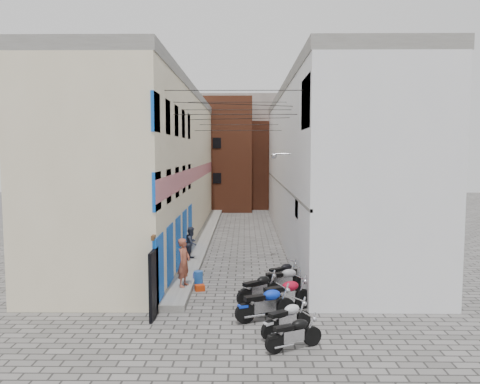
{
  "coord_description": "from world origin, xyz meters",
  "views": [
    {
      "loc": [
        0.4,
        -14.99,
        5.34
      ],
      "look_at": [
        0.11,
        11.53,
        3.0
      ],
      "focal_mm": 35.0,
      "sensor_mm": 36.0,
      "label": 1
    }
  ],
  "objects_px": {
    "motorcycle_e": "(259,287)",
    "water_jug_far": "(197,278)",
    "motorcycle_c": "(266,302)",
    "motorcycle_g": "(283,273)",
    "motorcycle_f": "(284,279)",
    "person_a": "(184,262)",
    "motorcycle_b": "(287,317)",
    "water_jug_near": "(198,278)",
    "motorcycle_a": "(294,332)",
    "red_crate": "(200,288)",
    "person_b": "(191,243)",
    "motorcycle_d": "(284,293)"
  },
  "relations": [
    {
      "from": "motorcycle_c",
      "to": "motorcycle_f",
      "type": "bearing_deg",
      "value": 141.54
    },
    {
      "from": "person_a",
      "to": "person_b",
      "type": "distance_m",
      "value": 4.48
    },
    {
      "from": "motorcycle_b",
      "to": "motorcycle_d",
      "type": "height_order",
      "value": "motorcycle_d"
    },
    {
      "from": "water_jug_near",
      "to": "water_jug_far",
      "type": "distance_m",
      "value": 0.23
    },
    {
      "from": "motorcycle_e",
      "to": "water_jug_far",
      "type": "distance_m",
      "value": 3.32
    },
    {
      "from": "motorcycle_b",
      "to": "water_jug_near",
      "type": "height_order",
      "value": "motorcycle_b"
    },
    {
      "from": "motorcycle_g",
      "to": "person_b",
      "type": "height_order",
      "value": "person_b"
    },
    {
      "from": "motorcycle_c",
      "to": "motorcycle_f",
      "type": "height_order",
      "value": "motorcycle_c"
    },
    {
      "from": "motorcycle_c",
      "to": "motorcycle_f",
      "type": "xyz_separation_m",
      "value": [
        0.8,
        2.75,
        -0.02
      ]
    },
    {
      "from": "motorcycle_f",
      "to": "person_a",
      "type": "bearing_deg",
      "value": -105.83
    },
    {
      "from": "motorcycle_c",
      "to": "motorcycle_e",
      "type": "xyz_separation_m",
      "value": [
        -0.16,
        1.8,
        -0.04
      ]
    },
    {
      "from": "motorcycle_e",
      "to": "person_b",
      "type": "height_order",
      "value": "person_b"
    },
    {
      "from": "motorcycle_a",
      "to": "person_a",
      "type": "height_order",
      "value": "person_a"
    },
    {
      "from": "motorcycle_e",
      "to": "person_b",
      "type": "xyz_separation_m",
      "value": [
        -3.02,
        5.54,
        0.46
      ]
    },
    {
      "from": "water_jug_far",
      "to": "red_crate",
      "type": "xyz_separation_m",
      "value": [
        0.22,
        -0.92,
        -0.11
      ]
    },
    {
      "from": "person_a",
      "to": "water_jug_near",
      "type": "height_order",
      "value": "person_a"
    },
    {
      "from": "water_jug_far",
      "to": "motorcycle_a",
      "type": "bearing_deg",
      "value": -62.25
    },
    {
      "from": "motorcycle_f",
      "to": "water_jug_far",
      "type": "distance_m",
      "value": 3.64
    },
    {
      "from": "motorcycle_g",
      "to": "motorcycle_c",
      "type": "bearing_deg",
      "value": -48.1
    },
    {
      "from": "motorcycle_a",
      "to": "motorcycle_g",
      "type": "height_order",
      "value": "motorcycle_g"
    },
    {
      "from": "motorcycle_d",
      "to": "motorcycle_f",
      "type": "xyz_separation_m",
      "value": [
        0.14,
        1.94,
        -0.05
      ]
    },
    {
      "from": "motorcycle_b",
      "to": "motorcycle_g",
      "type": "relative_size",
      "value": 1.02
    },
    {
      "from": "person_b",
      "to": "red_crate",
      "type": "height_order",
      "value": "person_b"
    },
    {
      "from": "motorcycle_d",
      "to": "motorcycle_e",
      "type": "xyz_separation_m",
      "value": [
        -0.82,
        0.99,
        -0.07
      ]
    },
    {
      "from": "motorcycle_b",
      "to": "motorcycle_a",
      "type": "bearing_deg",
      "value": -31.32
    },
    {
      "from": "motorcycle_d",
      "to": "motorcycle_g",
      "type": "bearing_deg",
      "value": 150.71
    },
    {
      "from": "motorcycle_g",
      "to": "water_jug_far",
      "type": "distance_m",
      "value": 3.47
    },
    {
      "from": "person_b",
      "to": "water_jug_near",
      "type": "distance_m",
      "value": 3.64
    },
    {
      "from": "motorcycle_a",
      "to": "motorcycle_f",
      "type": "distance_m",
      "value": 4.93
    },
    {
      "from": "motorcycle_b",
      "to": "person_a",
      "type": "height_order",
      "value": "person_a"
    },
    {
      "from": "motorcycle_e",
      "to": "motorcycle_d",
      "type": "bearing_deg",
      "value": 1.31
    },
    {
      "from": "motorcycle_e",
      "to": "water_jug_far",
      "type": "xyz_separation_m",
      "value": [
        -2.44,
        2.23,
        -0.32
      ]
    },
    {
      "from": "motorcycle_c",
      "to": "motorcycle_g",
      "type": "height_order",
      "value": "motorcycle_c"
    },
    {
      "from": "water_jug_near",
      "to": "motorcycle_g",
      "type": "bearing_deg",
      "value": 0.38
    },
    {
      "from": "water_jug_near",
      "to": "red_crate",
      "type": "relative_size",
      "value": 1.58
    },
    {
      "from": "motorcycle_f",
      "to": "person_a",
      "type": "xyz_separation_m",
      "value": [
        -3.74,
        0.12,
        0.59
      ]
    },
    {
      "from": "motorcycle_f",
      "to": "motorcycle_c",
      "type": "bearing_deg",
      "value": -30.22
    },
    {
      "from": "motorcycle_f",
      "to": "red_crate",
      "type": "relative_size",
      "value": 5.43
    },
    {
      "from": "motorcycle_f",
      "to": "motorcycle_g",
      "type": "xyz_separation_m",
      "value": [
        0.06,
        1.1,
        -0.05
      ]
    },
    {
      "from": "motorcycle_a",
      "to": "motorcycle_d",
      "type": "height_order",
      "value": "motorcycle_d"
    },
    {
      "from": "motorcycle_a",
      "to": "red_crate",
      "type": "relative_size",
      "value": 4.72
    },
    {
      "from": "motorcycle_c",
      "to": "person_b",
      "type": "distance_m",
      "value": 8.01
    },
    {
      "from": "person_a",
      "to": "motorcycle_a",
      "type": "bearing_deg",
      "value": -127.09
    },
    {
      "from": "water_jug_near",
      "to": "motorcycle_e",
      "type": "bearing_deg",
      "value": -40.97
    },
    {
      "from": "motorcycle_b",
      "to": "person_a",
      "type": "xyz_separation_m",
      "value": [
        -3.51,
        4.04,
        0.63
      ]
    },
    {
      "from": "water_jug_far",
      "to": "red_crate",
      "type": "height_order",
      "value": "water_jug_far"
    },
    {
      "from": "motorcycle_c",
      "to": "person_b",
      "type": "bearing_deg",
      "value": -178.9
    },
    {
      "from": "motorcycle_a",
      "to": "motorcycle_d",
      "type": "bearing_deg",
      "value": 154.72
    },
    {
      "from": "motorcycle_d",
      "to": "motorcycle_e",
      "type": "height_order",
      "value": "motorcycle_d"
    },
    {
      "from": "motorcycle_b",
      "to": "person_a",
      "type": "distance_m",
      "value": 5.39
    }
  ]
}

